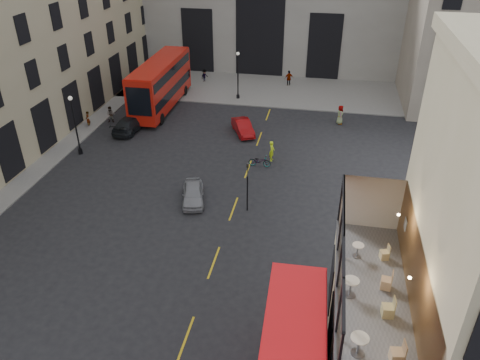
% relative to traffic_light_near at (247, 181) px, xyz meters
% --- Properties ---
extents(ground, '(140.00, 140.00, 0.00)m').
position_rel_traffic_light_near_xyz_m(ground, '(1.00, -12.00, -2.42)').
color(ground, black).
rests_on(ground, ground).
extents(host_building_main, '(7.26, 11.40, 15.10)m').
position_rel_traffic_light_near_xyz_m(host_building_main, '(10.95, -12.00, 5.36)').
color(host_building_main, tan).
rests_on(host_building_main, ground).
extents(host_frontage, '(3.00, 11.00, 4.50)m').
position_rel_traffic_light_near_xyz_m(host_frontage, '(7.50, -12.00, -0.17)').
color(host_frontage, tan).
rests_on(host_frontage, ground).
extents(cafe_floor, '(3.00, 10.00, 0.10)m').
position_rel_traffic_light_near_xyz_m(cafe_floor, '(7.50, -12.00, 2.12)').
color(cafe_floor, slate).
rests_on(cafe_floor, host_frontage).
extents(pavement_far, '(40.00, 12.00, 0.12)m').
position_rel_traffic_light_near_xyz_m(pavement_far, '(-5.00, 26.00, -2.36)').
color(pavement_far, slate).
rests_on(pavement_far, ground).
extents(traffic_light_near, '(0.16, 0.20, 3.80)m').
position_rel_traffic_light_near_xyz_m(traffic_light_near, '(0.00, 0.00, 0.00)').
color(traffic_light_near, black).
rests_on(traffic_light_near, ground).
extents(traffic_light_far, '(0.16, 0.20, 3.80)m').
position_rel_traffic_light_near_xyz_m(traffic_light_far, '(-14.00, 16.00, 0.00)').
color(traffic_light_far, black).
rests_on(traffic_light_far, ground).
extents(street_lamp_a, '(0.36, 0.36, 5.33)m').
position_rel_traffic_light_near_xyz_m(street_lamp_a, '(-16.00, 6.00, -0.03)').
color(street_lamp_a, black).
rests_on(street_lamp_a, ground).
extents(street_lamp_b, '(0.36, 0.36, 5.33)m').
position_rel_traffic_light_near_xyz_m(street_lamp_b, '(-5.00, 22.00, -0.03)').
color(street_lamp_b, black).
rests_on(street_lamp_b, ground).
extents(bus_far, '(3.04, 12.67, 5.04)m').
position_rel_traffic_light_near_xyz_m(bus_far, '(-12.52, 17.96, 0.41)').
color(bus_far, '#B9170C').
rests_on(bus_far, ground).
extents(car_a, '(2.47, 4.07, 1.30)m').
position_rel_traffic_light_near_xyz_m(car_a, '(-4.12, 0.45, -1.78)').
color(car_a, gray).
rests_on(car_a, ground).
extents(car_b, '(2.99, 4.18, 1.31)m').
position_rel_traffic_light_near_xyz_m(car_b, '(-2.72, 12.92, -1.77)').
color(car_b, '#96090B').
rests_on(car_b, ground).
extents(car_c, '(2.34, 5.01, 1.41)m').
position_rel_traffic_light_near_xyz_m(car_c, '(-13.56, 11.50, -1.72)').
color(car_c, black).
rests_on(car_c, ground).
extents(bicycle, '(1.84, 0.65, 0.97)m').
position_rel_traffic_light_near_xyz_m(bicycle, '(-0.14, 6.69, -1.94)').
color(bicycle, gray).
rests_on(bicycle, ground).
extents(cyclist, '(0.43, 0.65, 1.78)m').
position_rel_traffic_light_near_xyz_m(cyclist, '(0.69, 7.97, -1.53)').
color(cyclist, '#D4FE1A').
rests_on(cyclist, ground).
extents(pedestrian_a, '(0.93, 0.80, 1.68)m').
position_rel_traffic_light_near_xyz_m(pedestrian_a, '(-16.23, 13.04, -1.59)').
color(pedestrian_a, gray).
rests_on(pedestrian_a, ground).
extents(pedestrian_b, '(1.03, 1.19, 1.60)m').
position_rel_traffic_light_near_xyz_m(pedestrian_b, '(-10.18, 26.97, -1.63)').
color(pedestrian_b, gray).
rests_on(pedestrian_b, ground).
extents(pedestrian_c, '(1.21, 0.87, 1.91)m').
position_rel_traffic_light_near_xyz_m(pedestrian_c, '(0.19, 27.52, -1.47)').
color(pedestrian_c, gray).
rests_on(pedestrian_c, ground).
extents(pedestrian_d, '(0.69, 0.99, 1.90)m').
position_rel_traffic_light_near_xyz_m(pedestrian_d, '(6.35, 17.08, -1.47)').
color(pedestrian_d, gray).
rests_on(pedestrian_d, ground).
extents(pedestrian_e, '(0.51, 0.66, 1.60)m').
position_rel_traffic_light_near_xyz_m(pedestrian_e, '(-18.00, 11.60, -1.63)').
color(pedestrian_e, gray).
rests_on(pedestrian_e, ground).
extents(cafe_table_near, '(0.68, 0.68, 0.85)m').
position_rel_traffic_light_near_xyz_m(cafe_table_near, '(6.80, -15.22, 2.74)').
color(cafe_table_near, white).
rests_on(cafe_table_near, cafe_floor).
extents(cafe_table_mid, '(0.66, 0.66, 0.83)m').
position_rel_traffic_light_near_xyz_m(cafe_table_mid, '(6.55, -12.21, 2.72)').
color(cafe_table_mid, white).
rests_on(cafe_table_mid, cafe_floor).
extents(cafe_table_far, '(0.55, 0.55, 0.68)m').
position_rel_traffic_light_near_xyz_m(cafe_table_far, '(6.90, -9.56, 2.63)').
color(cafe_table_far, white).
rests_on(cafe_table_far, cafe_floor).
extents(cafe_chair_a, '(0.53, 0.53, 0.94)m').
position_rel_traffic_light_near_xyz_m(cafe_chair_a, '(8.17, -15.30, 2.46)').
color(cafe_chair_a, tan).
rests_on(cafe_chair_a, cafe_floor).
extents(cafe_chair_b, '(0.50, 0.50, 0.93)m').
position_rel_traffic_light_near_xyz_m(cafe_chair_b, '(8.03, -13.09, 2.46)').
color(cafe_chair_b, tan).
rests_on(cafe_chair_b, cafe_floor).
extents(cafe_chair_c, '(0.49, 0.49, 0.90)m').
position_rel_traffic_light_near_xyz_m(cafe_chair_c, '(8.09, -11.46, 2.45)').
color(cafe_chair_c, tan).
rests_on(cafe_chair_c, cafe_floor).
extents(cafe_chair_d, '(0.45, 0.45, 0.76)m').
position_rel_traffic_light_near_xyz_m(cafe_chair_d, '(8.15, -9.46, 2.40)').
color(cafe_chair_d, '#D8BC7D').
rests_on(cafe_chair_d, cafe_floor).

